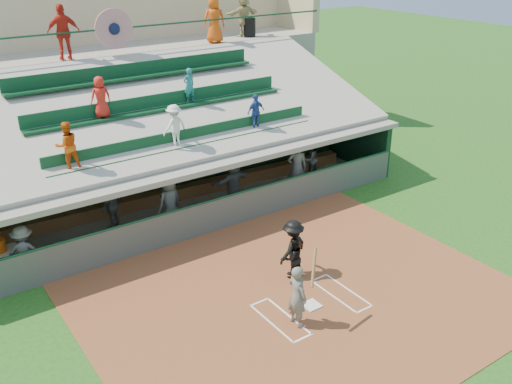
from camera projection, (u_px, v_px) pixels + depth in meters
ground at (311, 306)px, 14.84m from camera, size 100.00×100.00×0.00m
dirt_slab at (299, 297)px, 15.21m from camera, size 11.00×9.00×0.02m
home_plate at (311, 305)px, 14.82m from camera, size 0.43×0.43×0.03m
batters_box_chalk at (311, 305)px, 14.83m from camera, size 2.65×1.85×0.01m
dugout_floor at (187, 211)px, 19.89m from camera, size 16.00×3.50×0.04m
concourse_slab at (108, 105)px, 24.01m from camera, size 20.00×3.00×4.60m
grandstand at (137, 123)px, 21.78m from camera, size 20.40×10.40×7.80m
batter_at_plate at (298, 295)px, 13.80m from camera, size 0.83×0.72×1.95m
catcher at (293, 258)px, 15.85m from camera, size 0.61×0.49×1.21m
home_umpire at (293, 248)px, 15.92m from camera, size 1.21×0.92×1.65m
dugout_bench at (177, 193)px, 20.73m from camera, size 14.44×1.20×0.43m
white_table at (5, 263)px, 15.95m from camera, size 0.90×0.69×0.78m
dugout_player_a at (24, 252)px, 15.73m from camera, size 1.17×0.90×1.59m
dugout_player_b at (113, 206)px, 18.36m from camera, size 1.03×0.82×1.64m
dugout_player_c at (170, 202)px, 18.42m from camera, size 1.02×0.82×1.82m
dugout_player_d at (233, 182)px, 19.94m from camera, size 1.73×0.80×1.79m
dugout_player_e at (297, 168)px, 20.90m from camera, size 0.86×0.76×1.98m
dugout_player_f at (310, 159)px, 22.31m from camera, size 0.87×0.74×1.57m
trash_bin at (250, 27)px, 25.90m from camera, size 0.54×0.54×0.82m
concourse_staff_a at (64, 32)px, 20.73m from camera, size 1.23×0.64×2.00m
concourse_staff_b at (214, 20)px, 24.14m from camera, size 1.08×0.88×1.92m
concourse_staff_c at (244, 15)px, 25.73m from camera, size 1.77×0.66×1.87m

